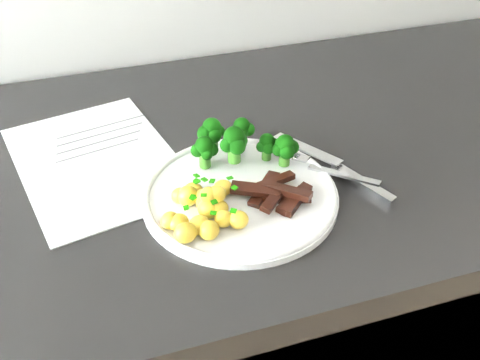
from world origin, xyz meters
TOP-DOWN VIEW (x-y plane):
  - recipe_paper at (-0.10, 1.70)m, footprint 0.25×0.32m
  - plate at (0.06, 1.57)m, footprint 0.25×0.25m
  - broccoli at (0.08, 1.63)m, footprint 0.14×0.09m
  - potatoes at (0.01, 1.54)m, footprint 0.10×0.10m
  - beef_strips at (0.11, 1.54)m, footprint 0.10×0.09m
  - fork at (0.19, 1.57)m, footprint 0.10×0.12m
  - knife at (0.21, 1.56)m, footprint 0.10×0.18m

SIDE VIEW (x-z plane):
  - recipe_paper at x=-0.10m, z-range 0.92..0.92m
  - plate at x=0.06m, z-range 0.92..0.93m
  - knife at x=0.21m, z-range 0.92..0.94m
  - beef_strips at x=0.11m, z-range 0.92..0.95m
  - fork at x=0.19m, z-range 0.93..0.94m
  - potatoes at x=0.01m, z-range 0.92..0.96m
  - broccoli at x=0.08m, z-range 0.93..0.99m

